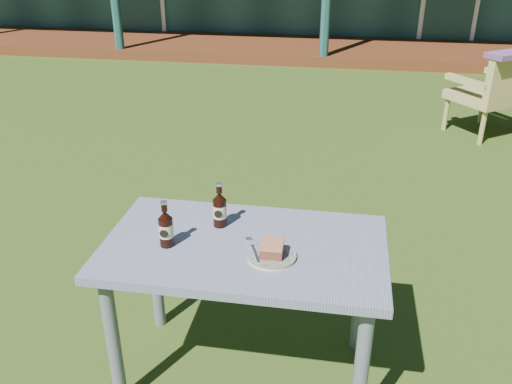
% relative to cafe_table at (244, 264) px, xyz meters
% --- Properties ---
extents(ground, '(80.00, 80.00, 0.00)m').
position_rel_cafe_table_xyz_m(ground, '(0.00, 1.60, -0.62)').
color(ground, '#334916').
extents(cafe_table, '(1.20, 0.70, 0.72)m').
position_rel_cafe_table_xyz_m(cafe_table, '(0.00, 0.00, 0.00)').
color(cafe_table, slate).
rests_on(cafe_table, ground).
extents(plate, '(0.20, 0.20, 0.01)m').
position_rel_cafe_table_xyz_m(plate, '(0.13, -0.08, 0.11)').
color(plate, silver).
rests_on(plate, cafe_table).
extents(cake_slice, '(0.09, 0.09, 0.06)m').
position_rel_cafe_table_xyz_m(cake_slice, '(0.13, -0.09, 0.15)').
color(cake_slice, brown).
rests_on(cake_slice, plate).
extents(fork, '(0.06, 0.14, 0.00)m').
position_rel_cafe_table_xyz_m(fork, '(0.06, -0.09, 0.12)').
color(fork, silver).
rests_on(fork, plate).
extents(cola_bottle_near, '(0.06, 0.06, 0.21)m').
position_rel_cafe_table_xyz_m(cola_bottle_near, '(-0.14, 0.14, 0.19)').
color(cola_bottle_near, black).
rests_on(cola_bottle_near, cafe_table).
extents(cola_bottle_far, '(0.06, 0.06, 0.21)m').
position_rel_cafe_table_xyz_m(cola_bottle_far, '(-0.32, -0.06, 0.18)').
color(cola_bottle_far, black).
rests_on(cola_bottle_far, cafe_table).
extents(bottle_cap, '(0.03, 0.03, 0.01)m').
position_rel_cafe_table_xyz_m(bottle_cap, '(0.01, 0.03, 0.11)').
color(bottle_cap, silver).
rests_on(bottle_cap, cafe_table).
extents(armchair_left, '(0.84, 0.84, 0.84)m').
position_rel_cafe_table_xyz_m(armchair_left, '(1.83, 3.64, -0.15)').
color(armchair_left, tan).
rests_on(armchair_left, ground).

